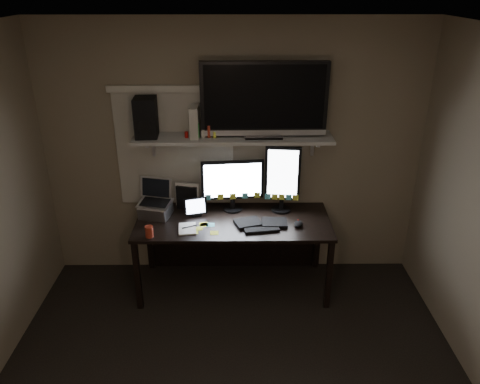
{
  "coord_description": "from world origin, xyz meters",
  "views": [
    {
      "loc": [
        0.03,
        -2.42,
        2.77
      ],
      "look_at": [
        0.06,
        1.25,
        1.1
      ],
      "focal_mm": 35.0,
      "sensor_mm": 36.0,
      "label": 1
    }
  ],
  "objects_px": {
    "keyboard": "(261,223)",
    "game_console": "(195,121)",
    "mouse": "(298,224)",
    "tv": "(264,100)",
    "tablet": "(196,207)",
    "laptop": "(155,200)",
    "monitor_landscape": "(233,185)",
    "cup": "(149,232)",
    "speaker": "(146,117)",
    "desk": "(233,230)",
    "monitor_portrait": "(282,179)"
  },
  "relations": [
    {
      "from": "monitor_portrait",
      "to": "tablet",
      "type": "relative_size",
      "value": 3.11
    },
    {
      "from": "desk",
      "to": "mouse",
      "type": "bearing_deg",
      "value": -21.76
    },
    {
      "from": "monitor_landscape",
      "to": "tablet",
      "type": "height_order",
      "value": "monitor_landscape"
    },
    {
      "from": "monitor_portrait",
      "to": "game_console",
      "type": "relative_size",
      "value": 2.39
    },
    {
      "from": "tablet",
      "to": "laptop",
      "type": "bearing_deg",
      "value": 165.69
    },
    {
      "from": "mouse",
      "to": "desk",
      "type": "bearing_deg",
      "value": 173.96
    },
    {
      "from": "mouse",
      "to": "tv",
      "type": "relative_size",
      "value": 0.11
    },
    {
      "from": "laptop",
      "to": "speaker",
      "type": "height_order",
      "value": "speaker"
    },
    {
      "from": "tablet",
      "to": "tv",
      "type": "distance_m",
      "value": 1.18
    },
    {
      "from": "mouse",
      "to": "monitor_landscape",
      "type": "bearing_deg",
      "value": 166.32
    },
    {
      "from": "speaker",
      "to": "desk",
      "type": "bearing_deg",
      "value": -9.33
    },
    {
      "from": "mouse",
      "to": "tablet",
      "type": "bearing_deg",
      "value": -176.95
    },
    {
      "from": "game_console",
      "to": "tv",
      "type": "bearing_deg",
      "value": 0.68
    },
    {
      "from": "monitor_landscape",
      "to": "keyboard",
      "type": "relative_size",
      "value": 1.23
    },
    {
      "from": "game_console",
      "to": "mouse",
      "type": "bearing_deg",
      "value": -16.74
    },
    {
      "from": "desk",
      "to": "monitor_landscape",
      "type": "bearing_deg",
      "value": 93.82
    },
    {
      "from": "monitor_landscape",
      "to": "keyboard",
      "type": "distance_m",
      "value": 0.47
    },
    {
      "from": "tv",
      "to": "game_console",
      "type": "relative_size",
      "value": 4.03
    },
    {
      "from": "laptop",
      "to": "cup",
      "type": "xyz_separation_m",
      "value": [
        0.0,
        -0.38,
        -0.12
      ]
    },
    {
      "from": "keyboard",
      "to": "speaker",
      "type": "xyz_separation_m",
      "value": [
        -1.03,
        0.29,
        0.91
      ]
    },
    {
      "from": "tv",
      "to": "game_console",
      "type": "height_order",
      "value": "tv"
    },
    {
      "from": "desk",
      "to": "game_console",
      "type": "xyz_separation_m",
      "value": [
        -0.34,
        0.09,
        1.06
      ]
    },
    {
      "from": "cup",
      "to": "monitor_landscape",
      "type": "bearing_deg",
      "value": 35.86
    },
    {
      "from": "monitor_landscape",
      "to": "cup",
      "type": "bearing_deg",
      "value": -150.0
    },
    {
      "from": "desk",
      "to": "keyboard",
      "type": "xyz_separation_m",
      "value": [
        0.26,
        -0.2,
        0.19
      ]
    },
    {
      "from": "cup",
      "to": "tv",
      "type": "distance_m",
      "value": 1.52
    },
    {
      "from": "mouse",
      "to": "cup",
      "type": "height_order",
      "value": "cup"
    },
    {
      "from": "cup",
      "to": "speaker",
      "type": "xyz_separation_m",
      "value": [
        -0.04,
        0.5,
        0.88
      ]
    },
    {
      "from": "desk",
      "to": "speaker",
      "type": "relative_size",
      "value": 5.1
    },
    {
      "from": "keyboard",
      "to": "speaker",
      "type": "bearing_deg",
      "value": 155.62
    },
    {
      "from": "keyboard",
      "to": "cup",
      "type": "height_order",
      "value": "cup"
    },
    {
      "from": "desk",
      "to": "speaker",
      "type": "distance_m",
      "value": 1.35
    },
    {
      "from": "desk",
      "to": "monitor_landscape",
      "type": "xyz_separation_m",
      "value": [
        -0.01,
        0.1,
        0.44
      ]
    },
    {
      "from": "monitor_landscape",
      "to": "laptop",
      "type": "relative_size",
      "value": 1.71
    },
    {
      "from": "keyboard",
      "to": "cup",
      "type": "distance_m",
      "value": 1.01
    },
    {
      "from": "keyboard",
      "to": "game_console",
      "type": "xyz_separation_m",
      "value": [
        -0.6,
        0.29,
        0.87
      ]
    },
    {
      "from": "keyboard",
      "to": "laptop",
      "type": "distance_m",
      "value": 1.01
    },
    {
      "from": "keyboard",
      "to": "tv",
      "type": "bearing_deg",
      "value": 77.5
    },
    {
      "from": "desk",
      "to": "cup",
      "type": "xyz_separation_m",
      "value": [
        -0.73,
        -0.42,
        0.23
      ]
    },
    {
      "from": "desk",
      "to": "monitor_portrait",
      "type": "relative_size",
      "value": 2.72
    },
    {
      "from": "monitor_landscape",
      "to": "tv",
      "type": "xyz_separation_m",
      "value": [
        0.28,
        -0.03,
        0.82
      ]
    },
    {
      "from": "monitor_portrait",
      "to": "mouse",
      "type": "distance_m",
      "value": 0.46
    },
    {
      "from": "cup",
      "to": "tv",
      "type": "xyz_separation_m",
      "value": [
        1.0,
        0.49,
        1.03
      ]
    },
    {
      "from": "keyboard",
      "to": "cup",
      "type": "bearing_deg",
      "value": -176.3
    },
    {
      "from": "keyboard",
      "to": "laptop",
      "type": "xyz_separation_m",
      "value": [
        -0.99,
        0.17,
        0.16
      ]
    },
    {
      "from": "monitor_landscape",
      "to": "cup",
      "type": "distance_m",
      "value": 0.91
    },
    {
      "from": "keyboard",
      "to": "tv",
      "type": "distance_m",
      "value": 1.1
    },
    {
      "from": "keyboard",
      "to": "tv",
      "type": "height_order",
      "value": "tv"
    },
    {
      "from": "laptop",
      "to": "monitor_landscape",
      "type": "bearing_deg",
      "value": 24.2
    },
    {
      "from": "laptop",
      "to": "cup",
      "type": "distance_m",
      "value": 0.4
    }
  ]
}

